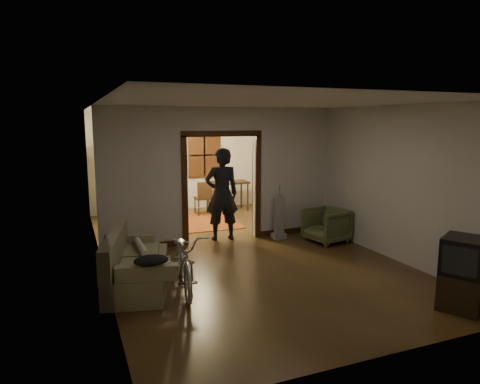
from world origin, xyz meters
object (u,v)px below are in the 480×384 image
bicycle (184,259)px  desk (228,196)px  sofa (138,259)px  person (222,194)px  armchair (326,225)px  locker (132,180)px

bicycle → desk: size_ratio=1.58×
sofa → person: 2.93m
desk → person: bearing=-101.5°
sofa → person: size_ratio=0.95×
bicycle → person: size_ratio=0.89×
sofa → person: bearing=57.8°
bicycle → armchair: bicycle is taller
locker → desk: (2.63, -0.23, -0.57)m
bicycle → locker: (-0.01, 5.39, 0.52)m
armchair → desk: 3.87m
armchair → locker: size_ratio=0.40×
sofa → bicycle: bicycle is taller
bicycle → person: (1.44, 2.36, 0.52)m
person → sofa: bearing=49.0°
desk → armchair: bearing=-66.8°
sofa → locker: bearing=96.8°
person → desk: (1.18, 2.80, -0.57)m
sofa → locker: size_ratio=0.95×
bicycle → person: 2.82m
person → locker: bearing=-59.3°
sofa → desk: bearing=69.7°
armchair → locker: 5.32m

